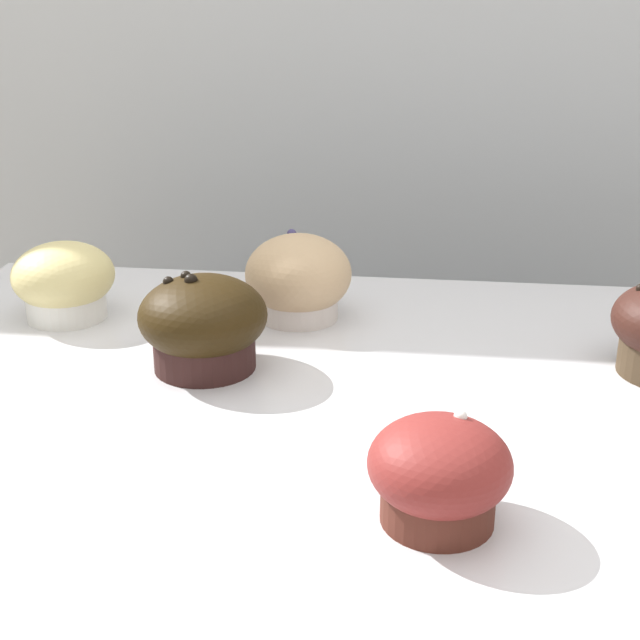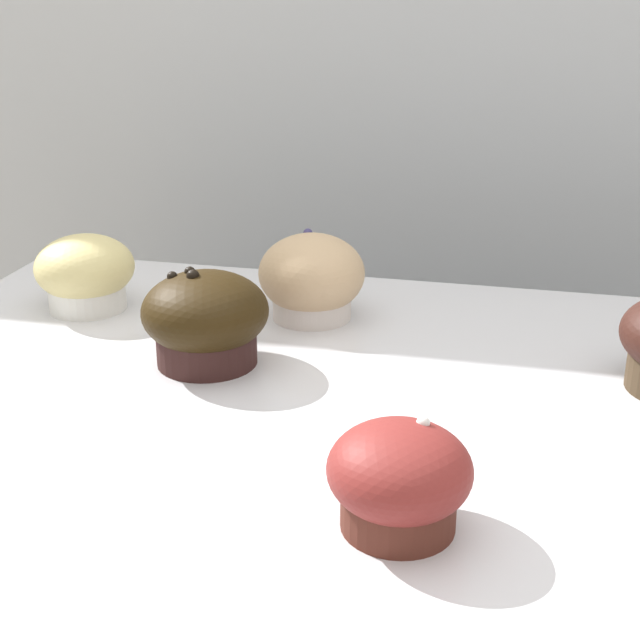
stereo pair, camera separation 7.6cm
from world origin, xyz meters
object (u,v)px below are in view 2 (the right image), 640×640
Objects in this scene: muffin_front_center at (399,479)px; muffin_back_left at (312,279)px; muffin_front_right at (85,273)px; muffin_back_right at (206,319)px.

muffin_front_center is 0.86× the size of muffin_back_left.
muffin_front_right is (-0.37, 0.31, 0.00)m from muffin_front_center.
muffin_front_right is (-0.23, -0.03, -0.00)m from muffin_back_left.
muffin_back_right is (-0.06, -0.13, 0.00)m from muffin_back_left.
muffin_front_center is at bearing -40.30° from muffin_front_right.
muffin_back_right reaches higher than muffin_back_left.
muffin_back_right is (-0.20, 0.21, 0.01)m from muffin_front_center.
muffin_front_center is 0.37m from muffin_back_left.
muffin_back_right reaches higher than muffin_front_center.
muffin_back_right is at bearing -116.40° from muffin_back_left.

